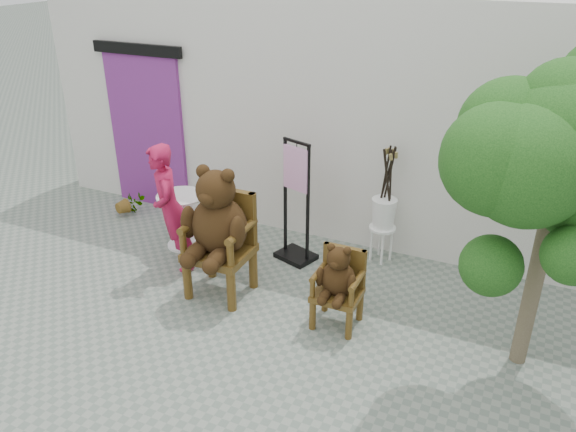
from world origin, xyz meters
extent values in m
plane|color=gray|center=(0.00, 0.00, 0.00)|extent=(60.00, 60.00, 0.00)
cube|color=silver|center=(0.00, 3.10, 1.50)|extent=(9.00, 1.00, 3.00)
cube|color=#74287A|center=(-3.00, 2.58, 1.10)|extent=(1.20, 0.08, 2.20)
cube|color=black|center=(-3.00, 2.54, 2.25)|extent=(1.40, 0.06, 0.15)
cylinder|color=#452E0E|center=(-1.15, 0.68, 0.23)|extent=(0.10, 0.10, 0.46)
cylinder|color=#452E0E|center=(-1.15, 1.17, 0.23)|extent=(0.10, 0.10, 0.46)
cylinder|color=#452E0E|center=(-0.60, 0.68, 0.23)|extent=(0.10, 0.10, 0.46)
cylinder|color=#452E0E|center=(-0.60, 1.17, 0.23)|extent=(0.10, 0.10, 0.46)
cube|color=#452E0E|center=(-0.87, 0.92, 0.50)|extent=(0.66, 0.60, 0.09)
cube|color=#452E0E|center=(-0.87, 1.18, 0.85)|extent=(0.62, 0.09, 0.60)
cylinder|color=#452E0E|center=(-1.16, 1.18, 0.85)|extent=(0.09, 0.09, 0.60)
cylinder|color=#452E0E|center=(-1.16, 0.68, 0.68)|extent=(0.08, 0.08, 0.27)
cylinder|color=#452E0E|center=(-1.16, 0.92, 0.82)|extent=(0.09, 0.57, 0.09)
cylinder|color=#452E0E|center=(-0.59, 1.18, 0.85)|extent=(0.09, 0.09, 0.60)
cylinder|color=#452E0E|center=(-0.59, 0.68, 0.68)|extent=(0.08, 0.08, 0.27)
cylinder|color=#452E0E|center=(-0.59, 0.92, 0.82)|extent=(0.09, 0.57, 0.09)
ellipsoid|color=black|center=(-0.87, 0.96, 0.81)|extent=(0.62, 0.53, 0.65)
sphere|color=black|center=(-0.87, 0.92, 1.24)|extent=(0.41, 0.41, 0.41)
ellipsoid|color=black|center=(-0.87, 0.76, 1.21)|extent=(0.19, 0.15, 0.15)
sphere|color=black|center=(-1.02, 0.93, 1.41)|extent=(0.14, 0.14, 0.14)
sphere|color=black|center=(-0.73, 0.93, 1.41)|extent=(0.14, 0.14, 0.14)
ellipsoid|color=black|center=(-1.17, 0.82, 0.86)|extent=(0.14, 0.21, 0.37)
ellipsoid|color=black|center=(-1.01, 0.68, 0.60)|extent=(0.18, 0.36, 0.18)
sphere|color=black|center=(-1.01, 0.53, 0.58)|extent=(0.18, 0.18, 0.18)
ellipsoid|color=black|center=(-0.58, 0.82, 0.86)|extent=(0.14, 0.21, 0.37)
ellipsoid|color=black|center=(-0.74, 0.68, 0.60)|extent=(0.18, 0.36, 0.18)
sphere|color=black|center=(-0.74, 0.53, 0.58)|extent=(0.18, 0.18, 0.18)
cylinder|color=#452E0E|center=(0.30, 0.73, 0.16)|extent=(0.07, 0.07, 0.32)
cylinder|color=#452E0E|center=(0.30, 1.08, 0.16)|extent=(0.07, 0.07, 0.32)
cylinder|color=#452E0E|center=(0.68, 0.73, 0.16)|extent=(0.07, 0.07, 0.32)
cylinder|color=#452E0E|center=(0.68, 1.08, 0.16)|extent=(0.07, 0.07, 0.32)
cube|color=#452E0E|center=(0.49, 0.90, 0.35)|extent=(0.46, 0.42, 0.06)
cube|color=#452E0E|center=(0.49, 1.08, 0.59)|extent=(0.44, 0.06, 0.42)
cylinder|color=#452E0E|center=(0.29, 1.08, 0.59)|extent=(0.06, 0.06, 0.42)
cylinder|color=#452E0E|center=(0.29, 0.73, 0.48)|extent=(0.05, 0.05, 0.19)
cylinder|color=#452E0E|center=(0.29, 0.90, 0.58)|extent=(0.06, 0.40, 0.06)
cylinder|color=#452E0E|center=(0.69, 1.08, 0.59)|extent=(0.06, 0.06, 0.42)
cylinder|color=#452E0E|center=(0.69, 0.73, 0.48)|extent=(0.05, 0.05, 0.19)
cylinder|color=#452E0E|center=(0.69, 0.90, 0.58)|extent=(0.06, 0.40, 0.06)
ellipsoid|color=black|center=(0.49, 0.91, 0.53)|extent=(0.35, 0.30, 0.37)
sphere|color=black|center=(0.49, 0.90, 0.77)|extent=(0.23, 0.23, 0.23)
ellipsoid|color=black|center=(0.49, 0.80, 0.76)|extent=(0.10, 0.08, 0.08)
sphere|color=black|center=(0.41, 0.90, 0.87)|extent=(0.08, 0.08, 0.08)
sphere|color=black|center=(0.57, 0.90, 0.87)|extent=(0.08, 0.08, 0.08)
ellipsoid|color=black|center=(0.32, 0.84, 0.56)|extent=(0.08, 0.12, 0.21)
ellipsoid|color=black|center=(0.41, 0.76, 0.41)|extent=(0.10, 0.20, 0.10)
sphere|color=black|center=(0.41, 0.67, 0.40)|extent=(0.10, 0.10, 0.10)
ellipsoid|color=black|center=(0.65, 0.84, 0.56)|extent=(0.08, 0.12, 0.21)
ellipsoid|color=black|center=(0.56, 0.76, 0.41)|extent=(0.10, 0.20, 0.10)
sphere|color=black|center=(0.56, 0.67, 0.40)|extent=(0.10, 0.10, 0.10)
imported|color=#AA153F|center=(-1.64, 1.17, 0.77)|extent=(0.63, 0.67, 1.54)
cylinder|color=white|center=(-1.86, 1.66, 0.69)|extent=(0.60, 0.60, 0.03)
cylinder|color=white|center=(-1.86, 1.66, 0.35)|extent=(0.06, 0.06, 0.68)
cylinder|color=white|center=(-1.86, 1.66, 0.01)|extent=(0.44, 0.44, 0.03)
cube|color=black|center=(-0.59, 2.01, 0.75)|extent=(0.04, 0.04, 1.50)
cube|color=black|center=(-0.25, 1.90, 0.75)|extent=(0.04, 0.04, 1.50)
cube|color=black|center=(-0.42, 1.96, 1.50)|extent=(0.39, 0.16, 0.03)
cube|color=black|center=(-0.42, 1.96, 0.03)|extent=(0.54, 0.48, 0.06)
cube|color=#D995C6|center=(-0.43, 1.95, 1.18)|extent=(0.35, 0.15, 0.52)
cylinder|color=black|center=(-0.42, 1.96, 1.47)|extent=(0.01, 0.01, 0.08)
cylinder|color=white|center=(0.53, 2.34, 0.44)|extent=(0.32, 0.32, 0.03)
cylinder|color=white|center=(0.62, 2.43, 0.22)|extent=(0.03, 0.03, 0.44)
cylinder|color=white|center=(0.45, 2.43, 0.22)|extent=(0.03, 0.03, 0.44)
cylinder|color=white|center=(0.45, 2.26, 0.22)|extent=(0.03, 0.03, 0.44)
cylinder|color=white|center=(0.62, 2.26, 0.22)|extent=(0.03, 0.03, 0.44)
cylinder|color=black|center=(0.51, 2.38, 1.05)|extent=(0.09, 0.07, 0.80)
cylinder|color=olive|center=(0.49, 2.41, 1.38)|extent=(0.04, 0.04, 0.07)
cylinder|color=black|center=(0.52, 2.39, 1.05)|extent=(0.16, 0.06, 0.79)
cylinder|color=olive|center=(0.51, 2.44, 1.38)|extent=(0.05, 0.04, 0.08)
cylinder|color=black|center=(0.55, 2.39, 1.05)|extent=(0.14, 0.06, 0.80)
cylinder|color=olive|center=(0.56, 2.43, 1.38)|extent=(0.05, 0.04, 0.08)
cylinder|color=black|center=(0.56, 2.30, 1.05)|extent=(0.14, 0.09, 0.79)
cylinder|color=olive|center=(0.59, 2.26, 1.38)|extent=(0.05, 0.04, 0.08)
cylinder|color=black|center=(0.58, 2.34, 1.05)|extent=(0.03, 0.13, 0.80)
cylinder|color=olive|center=(0.63, 2.33, 1.38)|extent=(0.04, 0.05, 0.07)
cylinder|color=black|center=(0.56, 2.30, 1.05)|extent=(0.15, 0.09, 0.79)
cylinder|color=olive|center=(0.58, 2.25, 1.38)|extent=(0.05, 0.04, 0.08)
cylinder|color=#4D412E|center=(2.22, 1.09, 1.26)|extent=(0.14, 0.14, 2.53)
sphere|color=#12390F|center=(1.77, 0.66, 2.05)|extent=(0.87, 0.87, 0.87)
sphere|color=#12390F|center=(2.20, 0.96, 2.19)|extent=(0.99, 0.99, 0.99)
sphere|color=#12390F|center=(1.99, 0.68, 2.03)|extent=(0.93, 0.93, 0.93)
sphere|color=#12390F|center=(1.80, 0.99, 2.20)|extent=(0.81, 0.81, 0.81)
sphere|color=#12390F|center=(2.16, 1.03, 2.40)|extent=(0.74, 0.74, 0.74)
sphere|color=#12390F|center=(1.86, 0.64, 1.17)|extent=(0.51, 0.51, 0.51)
sphere|color=#12390F|center=(2.40, 0.55, 1.45)|extent=(0.45, 0.45, 0.45)
imported|color=#12390F|center=(-3.08, 2.10, 0.18)|extent=(0.40, 0.38, 0.36)
camera|label=1|loc=(1.98, -3.56, 3.50)|focal=35.00mm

